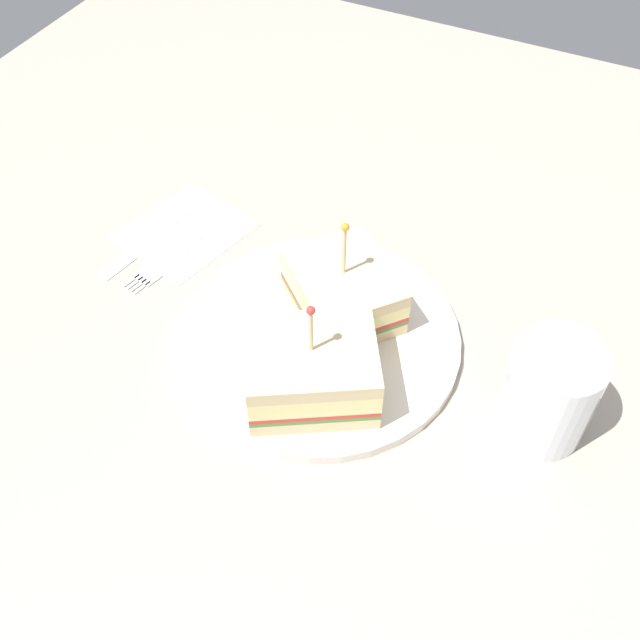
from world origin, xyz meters
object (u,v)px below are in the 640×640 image
sandwich_half_front (343,291)px  knife (147,243)px  fork (168,260)px  plate (320,339)px  drink_glass (547,396)px  napkin (185,231)px  sandwich_half_back (312,371)px

sandwich_half_front → knife: bearing=179.5°
fork → knife: (-3.34, 1.16, -0.00)cm
plate → drink_glass: (19.76, -0.04, 3.51)cm
napkin → plate: bearing=-20.4°
sandwich_half_back → sandwich_half_front: bearing=99.5°
drink_glass → napkin: (-38.57, 7.04, -3.97)cm
sandwich_half_back → knife: (-23.36, 9.60, -3.71)cm
napkin → fork: fork is taller
sandwich_half_front → sandwich_half_back: (1.57, -9.39, 0.38)cm
sandwich_half_back → napkin: bearing=148.5°
sandwich_half_back → napkin: sandwich_half_back is taller
drink_glass → plate: bearing=179.9°
fork → sandwich_half_front: bearing=3.0°
plate → sandwich_half_back: bearing=-70.2°
sandwich_half_front → knife: sandwich_half_front is taller
sandwich_half_back → drink_glass: size_ratio=1.45×
sandwich_half_front → napkin: size_ratio=1.10×
sandwich_half_front → napkin: sandwich_half_front is taller
plate → sandwich_half_front: 4.71cm
drink_glass → knife: drink_glass is taller
plate → drink_glass: size_ratio=2.76×
plate → napkin: size_ratio=2.17×
plate → sandwich_half_front: size_ratio=1.96×
sandwich_half_front → drink_glass: 19.61cm
napkin → knife: size_ratio=0.84×
sandwich_half_front → sandwich_half_back: bearing=-80.5°
plate → napkin: 20.07cm
sandwich_half_back → fork: bearing=157.1°
napkin → fork: size_ratio=0.86×
napkin → fork: 4.43cm
sandwich_half_front → napkin: 19.91cm
sandwich_half_back → plate: bearing=109.8°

